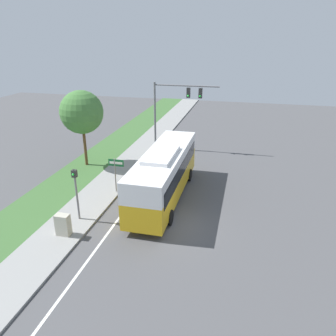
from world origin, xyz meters
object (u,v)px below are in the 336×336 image
object	(u,v)px
bus	(164,172)
street_sign	(116,169)
utility_cabinet	(63,225)
signal_gantry	(174,103)
pedestrian_signal	(76,187)

from	to	relation	value
bus	street_sign	size ratio (longest dim) A/B	4.01
bus	utility_cabinet	bearing A→B (deg)	-126.20
signal_gantry	utility_cabinet	bearing A→B (deg)	-99.33
signal_gantry	pedestrian_signal	bearing A→B (deg)	-100.43
bus	signal_gantry	xyz separation A→B (m)	(-1.67, 10.14, 2.65)
signal_gantry	pedestrian_signal	distance (m)	14.70
utility_cabinet	signal_gantry	bearing A→B (deg)	80.67
pedestrian_signal	utility_cabinet	distance (m)	2.31
pedestrian_signal	signal_gantry	bearing A→B (deg)	79.57
pedestrian_signal	street_sign	world-z (taller)	pedestrian_signal
signal_gantry	pedestrian_signal	xyz separation A→B (m)	(-2.63, -14.27, -2.38)
signal_gantry	street_sign	distance (m)	10.74
utility_cabinet	bus	bearing A→B (deg)	53.80
signal_gantry	pedestrian_signal	world-z (taller)	signal_gantry
bus	pedestrian_signal	size ratio (longest dim) A/B	3.15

